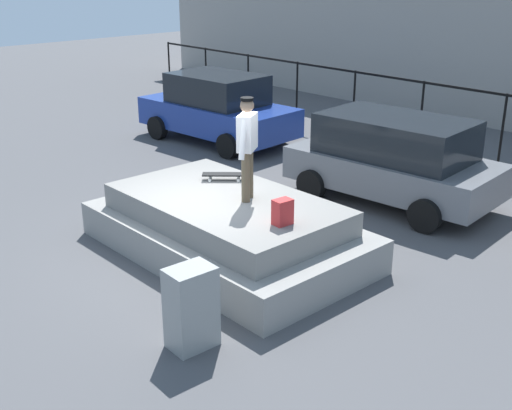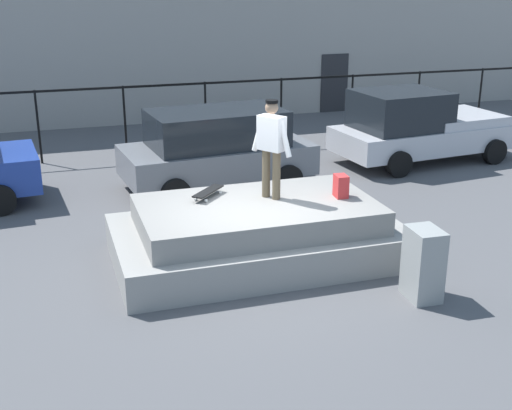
# 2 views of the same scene
# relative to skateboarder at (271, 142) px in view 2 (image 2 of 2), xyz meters

# --- Properties ---
(ground_plane) EXTENTS (60.00, 60.00, 0.00)m
(ground_plane) POSITION_rel_skateboarder_xyz_m (-0.47, -0.61, -1.98)
(ground_plane) COLOR #4C4C4F
(concrete_ledge) EXTENTS (4.83, 2.80, 1.00)m
(concrete_ledge) POSITION_rel_skateboarder_xyz_m (-0.31, -0.20, -1.53)
(concrete_ledge) COLOR gray
(concrete_ledge) RESTS_ON ground_plane
(skateboarder) EXTENTS (0.53, 0.73, 1.69)m
(skateboarder) POSITION_rel_skateboarder_xyz_m (0.00, 0.00, 0.00)
(skateboarder) COLOR brown
(skateboarder) RESTS_ON concrete_ledge
(skateboard) EXTENTS (0.68, 0.71, 0.12)m
(skateboard) POSITION_rel_skateboarder_xyz_m (-1.02, 0.36, -0.88)
(skateboard) COLOR black
(skateboard) RESTS_ON concrete_ledge
(backpack) EXTENTS (0.22, 0.29, 0.39)m
(backpack) POSITION_rel_skateboarder_xyz_m (1.15, -0.33, -0.79)
(backpack) COLOR red
(backpack) RESTS_ON concrete_ledge
(car_grey_hatchback_mid) EXTENTS (4.38, 2.54, 1.78)m
(car_grey_hatchback_mid) POSITION_rel_skateboarder_xyz_m (0.06, 3.93, -1.04)
(car_grey_hatchback_mid) COLOR slate
(car_grey_hatchback_mid) RESTS_ON ground_plane
(car_silver_pickup_far) EXTENTS (4.91, 2.57, 1.87)m
(car_silver_pickup_far) POSITION_rel_skateboarder_xyz_m (5.57, 4.50, -1.07)
(car_silver_pickup_far) COLOR #B7B7BC
(car_silver_pickup_far) RESTS_ON ground_plane
(utility_box) EXTENTS (0.47, 0.62, 1.11)m
(utility_box) POSITION_rel_skateboarder_xyz_m (1.59, -2.38, -1.43)
(utility_box) COLOR gray
(utility_box) RESTS_ON ground_plane
(fence_row) EXTENTS (24.06, 0.06, 1.89)m
(fence_row) POSITION_rel_skateboarder_xyz_m (-0.47, 7.27, -0.66)
(fence_row) COLOR black
(fence_row) RESTS_ON ground_plane
(warehouse_building) EXTENTS (33.98, 8.45, 5.59)m
(warehouse_building) POSITION_rel_skateboarder_xyz_m (-0.47, 15.24, 0.82)
(warehouse_building) COLOR gray
(warehouse_building) RESTS_ON ground_plane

